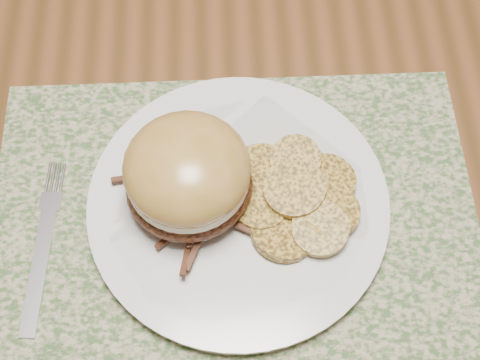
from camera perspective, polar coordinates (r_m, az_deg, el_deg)
name	(u,v)px	position (r m, az deg, el deg)	size (l,w,h in m)	color
ground	(347,329)	(1.38, 9.16, -12.48)	(3.50, 3.50, 0.00)	brown
dining_table	(435,173)	(0.76, 16.29, 0.62)	(1.50, 0.90, 0.75)	brown
placemat	(235,227)	(0.62, -0.44, -4.02)	(0.45, 0.33, 0.00)	#3B562C
dinner_plate	(238,205)	(0.62, -0.15, -2.12)	(0.26, 0.26, 0.02)	silver
pork_sandwich	(188,176)	(0.57, -4.47, 0.37)	(0.14, 0.13, 0.09)	black
roasted_potatoes	(296,197)	(0.60, 4.82, -1.48)	(0.13, 0.14, 0.03)	#B78B35
fork	(44,244)	(0.63, -16.42, -5.28)	(0.03, 0.17, 0.00)	silver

